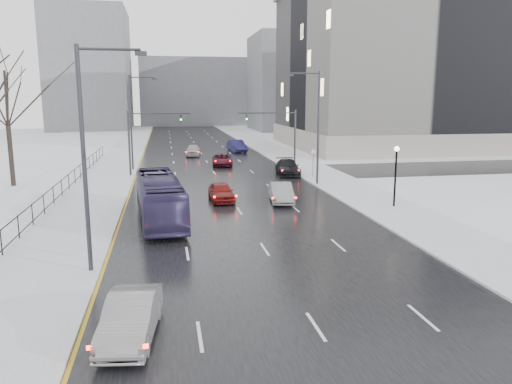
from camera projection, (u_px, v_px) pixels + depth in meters
road at (205, 160)px, 62.63m from camera, size 16.00×150.00×0.04m
cross_road at (215, 174)px, 51.04m from camera, size 130.00×10.00×0.04m
sidewalk_left at (119, 161)px, 60.77m from camera, size 5.00×150.00×0.16m
sidewalk_right at (287, 157)px, 64.47m from camera, size 5.00×150.00×0.16m
park_strip at (37, 163)px, 59.11m from camera, size 14.00×150.00×0.12m
tree_park_e at (14, 187)px, 43.98m from camera, size 9.45×9.45×13.50m
iron_fence at (36, 209)px, 31.19m from camera, size 0.06×70.00×1.30m
streetlight_r_mid at (316, 122)px, 43.69m from camera, size 2.95×0.25×10.00m
streetlight_l_near at (89, 149)px, 21.49m from camera, size 2.95×0.25×10.00m
streetlight_l_far at (133, 118)px, 52.41m from camera, size 2.95×0.25×10.00m
lamppost_r_mid at (396, 167)px, 35.04m from camera, size 0.36×0.36×4.28m
mast_signal_right at (285, 133)px, 51.56m from camera, size 6.10×0.33×6.50m
mast_signal_left at (140, 135)px, 48.98m from camera, size 6.10×0.33×6.50m
no_uturn_sign at (313, 155)px, 48.37m from camera, size 0.60×0.06×2.70m
civic_building at (421, 75)px, 78.28m from camera, size 41.00×31.00×24.80m
bldg_far_right at (304, 83)px, 118.63m from camera, size 24.00×20.00×22.00m
bldg_far_left at (90, 70)px, 118.92m from camera, size 18.00×22.00×28.00m
bldg_far_center at (196, 92)px, 138.93m from camera, size 30.00×18.00×18.00m
sedan_left_near at (131, 317)px, 16.29m from camera, size 2.06×4.57×1.45m
bus at (160, 199)px, 31.52m from camera, size 3.35×10.67×2.93m
sedan_center_near at (221, 192)px, 37.70m from camera, size 1.86×4.22×1.41m
sedan_right_near at (281, 193)px, 37.27m from camera, size 2.06×4.61×1.47m
sedan_right_cross at (222, 160)px, 57.12m from camera, size 2.58×4.93×1.32m
sedan_right_far at (288, 167)px, 50.40m from camera, size 2.68×5.45×1.52m
sedan_center_far at (193, 150)px, 66.47m from camera, size 2.33×4.71×1.55m
sedan_right_distant at (237, 146)px, 71.24m from camera, size 2.46×5.29×1.68m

